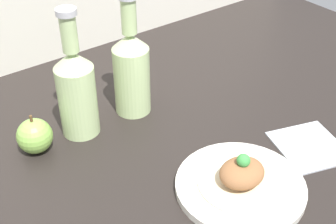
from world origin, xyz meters
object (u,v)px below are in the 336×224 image
at_px(plate, 240,186).
at_px(apple, 35,136).
at_px(cider_bottle_right, 131,69).
at_px(plated_food, 242,175).
at_px(cider_bottle_left, 76,89).

distance_m(plate, apple, 0.41).
xyz_separation_m(cider_bottle_right, apple, (-0.24, -0.00, -0.07)).
bearing_deg(plate, plated_food, 63.43).
distance_m(plated_food, cider_bottle_right, 0.34).
bearing_deg(cider_bottle_right, plate, -87.57).
height_order(cider_bottle_right, apple, cider_bottle_right).
xyz_separation_m(plate, apple, (-0.25, 0.33, 0.03)).
height_order(plated_food, apple, apple).
bearing_deg(cider_bottle_right, plated_food, -87.57).
bearing_deg(cider_bottle_left, apple, -177.81).
height_order(plate, apple, apple).
bearing_deg(cider_bottle_right, apple, -179.04).
bearing_deg(apple, plate, -52.75).
bearing_deg(cider_bottle_right, cider_bottle_left, 180.00).
bearing_deg(plated_food, apple, 127.25).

